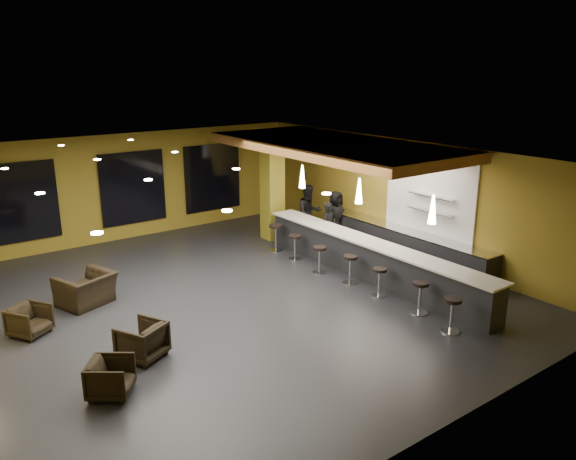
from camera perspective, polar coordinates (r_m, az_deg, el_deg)
floor at (r=14.28m, az=-5.30°, el=-7.02°), size 12.00×13.00×0.10m
ceiling at (r=13.26m, az=-5.71°, el=7.39°), size 12.00×13.00×0.10m
wall_back at (r=19.42m, az=-15.61°, el=4.35°), size 12.00×0.10×3.50m
wall_front at (r=9.06m, az=16.85°, el=-9.60°), size 12.00×0.10×3.50m
wall_right at (r=17.45m, az=11.77°, el=3.29°), size 0.10×13.00×3.50m
wood_soffit at (r=16.43m, az=4.62°, el=8.49°), size 3.60×8.00×0.28m
window_left at (r=18.40m, az=-25.64°, el=2.52°), size 2.20×0.06×2.40m
window_center at (r=19.32m, az=-15.48°, el=4.15°), size 2.20×0.06×2.40m
window_right at (r=20.56m, az=-7.67°, el=5.31°), size 2.20×0.06×2.40m
tile_backsplash at (r=16.70m, az=14.15°, el=3.43°), size 0.06×3.20×2.40m
bar_counter at (r=15.45m, az=8.27°, el=-3.08°), size 0.60×8.00×1.00m
bar_top at (r=15.28m, az=8.35°, el=-1.23°), size 0.78×8.10×0.05m
prep_counter at (r=17.19m, az=11.85°, el=-1.49°), size 0.70×6.00×0.86m
prep_top at (r=17.05m, az=11.94°, el=-0.03°), size 0.72×6.00×0.03m
wall_shelf_lower at (r=16.56m, az=14.28°, el=1.89°), size 0.30×1.50×0.03m
wall_shelf_upper at (r=16.46m, az=14.39°, el=3.40°), size 0.30×1.50×0.03m
column at (r=18.52m, az=-1.61°, el=4.38°), size 0.60×0.60×3.50m
pendant_0 at (r=13.64m, az=14.48°, el=2.05°), size 0.20×0.20×0.70m
pendant_1 at (r=15.29m, az=7.24°, el=3.97°), size 0.20×0.20×0.70m
pendant_2 at (r=17.14m, az=1.45°, el=5.45°), size 0.20×0.20×0.70m
staff_a at (r=17.34m, az=4.18°, el=0.26°), size 0.66×0.53×1.59m
staff_b at (r=18.46m, az=2.15°, el=1.75°), size 1.03×0.87×1.87m
staff_c at (r=18.48m, az=4.84°, el=1.41°), size 0.90×0.67×1.68m
armchair_a at (r=10.66m, az=-17.57°, el=-14.10°), size 1.02×1.02×0.67m
armchair_b at (r=11.68m, az=-14.63°, el=-10.81°), size 1.08×1.09×0.75m
armchair_c at (r=13.42m, az=-24.78°, el=-8.35°), size 1.00×1.01×0.67m
armchair_d at (r=14.51m, az=-19.84°, el=-5.70°), size 1.50×1.41×0.78m
bar_stool_0 at (r=12.76m, az=16.33°, el=-7.86°), size 0.40×0.40×0.80m
bar_stool_1 at (r=13.50m, az=13.28°, el=-6.29°), size 0.40×0.40×0.79m
bar_stool_2 at (r=14.28m, az=9.27°, el=-4.86°), size 0.38×0.38×0.75m
bar_stool_3 at (r=14.98m, az=6.35°, el=-3.64°), size 0.40×0.40×0.78m
bar_stool_4 at (r=15.67m, az=3.23°, el=-2.67°), size 0.39×0.39×0.77m
bar_stool_5 at (r=16.72m, az=0.71°, el=-1.43°), size 0.38×0.38×0.76m
bar_stool_6 at (r=17.46m, az=-1.25°, el=-0.42°), size 0.44×0.44×0.86m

